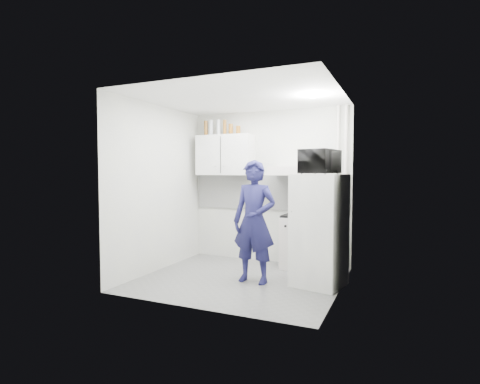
% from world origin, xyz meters
% --- Properties ---
extents(floor, '(2.80, 2.80, 0.00)m').
position_xyz_m(floor, '(0.00, 0.00, 0.00)').
color(floor, slate).
rests_on(floor, ground).
extents(ceiling, '(2.80, 2.80, 0.00)m').
position_xyz_m(ceiling, '(0.00, 0.00, 2.60)').
color(ceiling, white).
rests_on(ceiling, wall_back).
extents(wall_back, '(2.80, 0.00, 2.80)m').
position_xyz_m(wall_back, '(0.00, 1.25, 1.30)').
color(wall_back, beige).
rests_on(wall_back, floor).
extents(wall_left, '(0.00, 2.60, 2.60)m').
position_xyz_m(wall_left, '(-1.40, 0.00, 1.30)').
color(wall_left, beige).
rests_on(wall_left, floor).
extents(wall_right, '(0.00, 2.60, 2.60)m').
position_xyz_m(wall_right, '(1.40, 0.00, 1.30)').
color(wall_right, beige).
rests_on(wall_right, floor).
extents(person, '(0.64, 0.43, 1.72)m').
position_xyz_m(person, '(0.23, -0.02, 0.86)').
color(person, '#181846').
rests_on(person, floor).
extents(stove, '(0.52, 0.52, 0.83)m').
position_xyz_m(stove, '(0.61, 1.00, 0.42)').
color(stove, silver).
rests_on(stove, floor).
extents(fridge, '(0.74, 0.74, 1.52)m').
position_xyz_m(fridge, '(1.10, 0.20, 0.76)').
color(fridge, white).
rests_on(fridge, floor).
extents(stove_top, '(0.50, 0.50, 0.03)m').
position_xyz_m(stove_top, '(0.61, 1.00, 0.85)').
color(stove_top, black).
rests_on(stove_top, stove).
extents(saucepan, '(0.18, 0.18, 0.10)m').
position_xyz_m(saucepan, '(0.59, 1.01, 0.91)').
color(saucepan, silver).
rests_on(saucepan, stove_top).
extents(microwave, '(0.65, 0.50, 0.33)m').
position_xyz_m(microwave, '(1.10, 0.20, 1.69)').
color(microwave, black).
rests_on(microwave, fridge).
extents(bottle_a, '(0.06, 0.06, 0.27)m').
position_xyz_m(bottle_a, '(-1.13, 1.07, 2.33)').
color(bottle_a, brown).
rests_on(bottle_a, upper_cabinet).
extents(bottle_b, '(0.07, 0.07, 0.28)m').
position_xyz_m(bottle_b, '(-1.03, 1.07, 2.34)').
color(bottle_b, '#B2B7BC').
rests_on(bottle_b, upper_cabinet).
extents(bottle_c, '(0.07, 0.07, 0.28)m').
position_xyz_m(bottle_c, '(-0.88, 1.07, 2.34)').
color(bottle_c, '#B2B7BC').
rests_on(bottle_c, upper_cabinet).
extents(bottle_d, '(0.06, 0.06, 0.27)m').
position_xyz_m(bottle_d, '(-0.75, 1.07, 2.33)').
color(bottle_d, brown).
rests_on(bottle_d, upper_cabinet).
extents(canister_a, '(0.08, 0.08, 0.19)m').
position_xyz_m(canister_a, '(-0.64, 1.07, 2.29)').
color(canister_a, brown).
rests_on(canister_a, upper_cabinet).
extents(canister_b, '(0.08, 0.08, 0.15)m').
position_xyz_m(canister_b, '(-0.50, 1.07, 2.27)').
color(canister_b, brown).
rests_on(canister_b, upper_cabinet).
extents(upper_cabinet, '(1.00, 0.35, 0.70)m').
position_xyz_m(upper_cabinet, '(-0.75, 1.07, 1.85)').
color(upper_cabinet, white).
rests_on(upper_cabinet, wall_back).
extents(range_hood, '(0.60, 0.50, 0.14)m').
position_xyz_m(range_hood, '(0.45, 1.00, 1.57)').
color(range_hood, silver).
rests_on(range_hood, wall_back).
extents(backsplash, '(2.74, 0.03, 0.60)m').
position_xyz_m(backsplash, '(0.00, 1.24, 1.20)').
color(backsplash, white).
rests_on(backsplash, wall_back).
extents(pipe_a, '(0.05, 0.05, 2.60)m').
position_xyz_m(pipe_a, '(1.30, 1.17, 1.30)').
color(pipe_a, silver).
rests_on(pipe_a, floor).
extents(pipe_b, '(0.04, 0.04, 2.60)m').
position_xyz_m(pipe_b, '(1.18, 1.17, 1.30)').
color(pipe_b, silver).
rests_on(pipe_b, floor).
extents(ceiling_spot_fixture, '(0.10, 0.10, 0.02)m').
position_xyz_m(ceiling_spot_fixture, '(1.00, 0.20, 2.57)').
color(ceiling_spot_fixture, white).
rests_on(ceiling_spot_fixture, ceiling).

